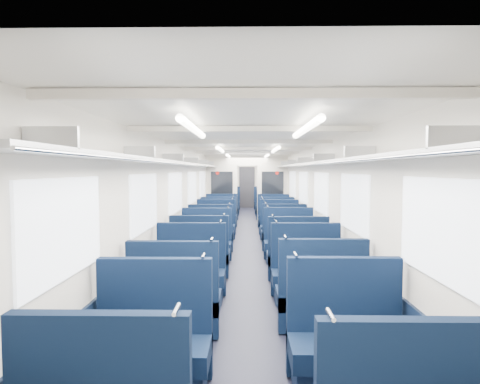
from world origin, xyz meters
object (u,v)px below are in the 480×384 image
Objects in this scene: seat_4 at (175,304)px; seat_19 at (274,218)px; seat_9 at (297,259)px; seat_24 at (228,205)px; seat_3 at (347,347)px; seat_22 at (226,208)px; seat_18 at (221,217)px; seat_2 at (152,348)px; seat_5 at (320,300)px; seat_6 at (190,276)px; seat_13 at (284,236)px; seat_10 at (206,246)px; seat_17 at (276,223)px; seat_15 at (280,229)px; seat_21 at (269,211)px; bulkhead at (247,188)px; end_door at (247,187)px; seat_12 at (211,236)px; seat_27 at (265,203)px; seat_16 at (219,222)px; seat_14 at (216,228)px; seat_11 at (289,245)px; seat_25 at (267,206)px; seat_20 at (225,211)px; seat_26 at (229,203)px; seat_23 at (268,208)px; seat_7 at (307,276)px; seat_8 at (200,257)px.

seat_4 is 8.20m from seat_19.
seat_9 and seat_24 have the same top height.
seat_3 is 12.43m from seat_22.
seat_9 is 6.09m from seat_18.
seat_5 is (1.66, 1.26, 0.00)m from seat_2.
seat_6 is 3.84m from seat_13.
seat_17 is (1.66, 3.50, 0.00)m from seat_10.
seat_2 is 7.05m from seat_15.
seat_21 is (0.00, 3.31, 0.00)m from seat_17.
bulkhead is 9.22m from seat_5.
seat_10 is 4.89m from seat_19.
seat_10 is at bearing -125.53° from seat_15.
seat_12 is (-0.83, -10.43, -0.66)m from end_door.
seat_4 is 13.80m from seat_27.
seat_10 is at bearing -90.00° from seat_16.
seat_10 and seat_14 have the same top height.
seat_27 is (0.00, 10.14, 0.00)m from seat_11.
seat_21 is (0.00, 11.27, 0.00)m from seat_3.
seat_18 is 1.00× the size of seat_25.
seat_20 is (-0.83, 0.94, -0.89)m from bulkhead.
seat_27 is at bearing -57.12° from end_door.
bulkhead reaches higher than seat_14.
end_door is 1.79× the size of seat_24.
seat_10 and seat_25 have the same top height.
seat_6 is 12.46m from seat_26.
seat_16 is (-1.66, 4.67, 0.00)m from seat_9.
seat_23 is (1.66, 1.09, 0.00)m from seat_20.
seat_9 is 1.29m from seat_11.
seat_14 is at bearing -106.88° from seat_23.
seat_20 and seat_24 have the same top height.
seat_13 is 2.04m from seat_14.
seat_4 is 1.00× the size of seat_12.
seat_20 is (-1.66, 11.28, 0.00)m from seat_3.
seat_11 is at bearing -90.00° from seat_17.
seat_3 is 1.00× the size of seat_18.
seat_14 is at bearing -90.00° from seat_24.
end_door is 13.81m from seat_7.
seat_24 is (-1.66, 12.32, 0.00)m from seat_5.
seat_2 is at bearing -90.00° from seat_12.
bulkhead reaches higher than seat_3.
seat_6 is (-0.83, -8.10, -0.89)m from bulkhead.
seat_13 is at bearing -85.40° from end_door.
bulkhead is 3.30m from seat_25.
seat_14 is (0.00, 3.45, 0.00)m from seat_8.
seat_14 is (-1.66, 6.90, 0.00)m from seat_3.
seat_2 is at bearing -90.00° from seat_16.
seat_22 and seat_27 have the same top height.
seat_18 is 1.00× the size of seat_26.
seat_21 is (0.00, 5.57, 0.00)m from seat_13.
seat_2 is 9.22m from seat_18.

